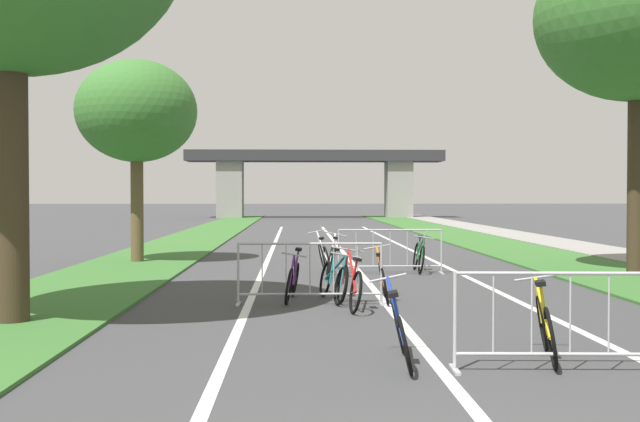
# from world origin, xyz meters

# --- Properties ---
(grass_verge_left) EXTENTS (2.97, 68.65, 0.05)m
(grass_verge_left) POSITION_xyz_m (-5.71, 28.08, 0.03)
(grass_verge_left) COLOR #386B2D
(grass_verge_left) RESTS_ON ground
(grass_verge_right) EXTENTS (2.97, 68.65, 0.05)m
(grass_verge_right) POSITION_xyz_m (5.71, 28.08, 0.03)
(grass_verge_right) COLOR #386B2D
(grass_verge_right) RESTS_ON ground
(sidewalk_path_right) EXTENTS (2.23, 68.65, 0.08)m
(sidewalk_path_right) POSITION_xyz_m (8.31, 28.08, 0.04)
(sidewalk_path_right) COLOR gray
(sidewalk_path_right) RESTS_ON ground
(lane_stripe_center) EXTENTS (0.14, 39.71, 0.01)m
(lane_stripe_center) POSITION_xyz_m (0.00, 19.86, 0.00)
(lane_stripe_center) COLOR silver
(lane_stripe_center) RESTS_ON ground
(lane_stripe_right_lane) EXTENTS (0.14, 39.71, 0.01)m
(lane_stripe_right_lane) POSITION_xyz_m (2.33, 19.86, 0.00)
(lane_stripe_right_lane) COLOR silver
(lane_stripe_right_lane) RESTS_ON ground
(lane_stripe_left_lane) EXTENTS (0.14, 39.71, 0.01)m
(lane_stripe_left_lane) POSITION_xyz_m (-2.33, 19.86, 0.00)
(lane_stripe_left_lane) COLOR silver
(lane_stripe_left_lane) RESTS_ON ground
(overpass_bridge) EXTENTS (20.42, 3.19, 5.37)m
(overpass_bridge) POSITION_xyz_m (0.00, 56.73, 3.76)
(overpass_bridge) COLOR #2D2D30
(overpass_bridge) RESTS_ON ground
(tree_left_oak_mid) EXTENTS (3.25, 3.25, 5.50)m
(tree_left_oak_mid) POSITION_xyz_m (-5.82, 17.12, 4.09)
(tree_left_oak_mid) COLOR brown
(tree_left_oak_mid) RESTS_ON ground
(tree_right_pine_far) EXTENTS (4.61, 4.61, 7.93)m
(tree_right_pine_far) POSITION_xyz_m (6.31, 13.71, 5.94)
(tree_right_pine_far) COLOR #3D2D1E
(tree_right_pine_far) RESTS_ON ground
(crowd_barrier_nearest) EXTENTS (2.49, 0.56, 1.05)m
(crowd_barrier_nearest) POSITION_xyz_m (1.35, 4.38, 0.52)
(crowd_barrier_nearest) COLOR #ADADB2
(crowd_barrier_nearest) RESTS_ON ground
(crowd_barrier_second) EXTENTS (2.47, 0.46, 1.05)m
(crowd_barrier_second) POSITION_xyz_m (-1.29, 9.24, 0.52)
(crowd_barrier_second) COLOR #ADADB2
(crowd_barrier_second) RESTS_ON ground
(crowd_barrier_third) EXTENTS (2.47, 0.46, 1.05)m
(crowd_barrier_third) POSITION_xyz_m (0.68, 14.10, 0.52)
(crowd_barrier_third) COLOR #ADADB2
(crowd_barrier_third) RESTS_ON ground
(bicycle_teal_0) EXTENTS (0.71, 1.74, 0.92)m
(bicycle_teal_0) POSITION_xyz_m (-0.88, 9.66, 0.37)
(bicycle_teal_0) COLOR black
(bicycle_teal_0) RESTS_ON ground
(bicycle_red_1) EXTENTS (0.54, 1.76, 0.98)m
(bicycle_red_1) POSITION_xyz_m (-0.66, 8.76, 0.37)
(bicycle_red_1) COLOR black
(bicycle_red_1) RESTS_ON ground
(bicycle_purple_2) EXTENTS (0.43, 1.65, 0.92)m
(bicycle_purple_2) POSITION_xyz_m (-1.58, 9.70, 0.36)
(bicycle_purple_2) COLOR black
(bicycle_purple_2) RESTS_ON ground
(bicycle_green_3) EXTENTS (0.47, 1.73, 0.90)m
(bicycle_green_3) POSITION_xyz_m (1.42, 14.50, 0.37)
(bicycle_green_3) COLOR black
(bicycle_green_3) RESTS_ON ground
(bicycle_white_4) EXTENTS (0.53, 1.65, 1.01)m
(bicycle_white_4) POSITION_xyz_m (-0.75, 13.50, 0.37)
(bicycle_white_4) COLOR black
(bicycle_white_4) RESTS_ON ground
(bicycle_yellow_5) EXTENTS (0.52, 1.65, 0.93)m
(bicycle_yellow_5) POSITION_xyz_m (1.26, 4.91, 0.38)
(bicycle_yellow_5) COLOR black
(bicycle_yellow_5) RESTS_ON ground
(bicycle_blue_6) EXTENTS (0.46, 1.70, 0.95)m
(bicycle_blue_6) POSITION_xyz_m (-0.39, 4.78, 0.36)
(bicycle_blue_6) COLOR black
(bicycle_blue_6) RESTS_ON ground
(bicycle_orange_7) EXTENTS (0.47, 1.73, 0.96)m
(bicycle_orange_7) POSITION_xyz_m (-0.01, 9.65, 0.36)
(bicycle_orange_7) COLOR black
(bicycle_orange_7) RESTS_ON ground
(bicycle_silver_9) EXTENTS (0.56, 1.74, 1.01)m
(bicycle_silver_9) POSITION_xyz_m (-0.85, 14.52, 0.38)
(bicycle_silver_9) COLOR black
(bicycle_silver_9) RESTS_ON ground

